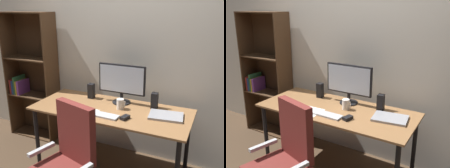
# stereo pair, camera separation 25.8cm
# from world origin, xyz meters

# --- Properties ---
(back_wall) EXTENTS (6.40, 0.10, 2.60)m
(back_wall) POSITION_xyz_m (0.00, 0.52, 1.30)
(back_wall) COLOR silver
(back_wall) RESTS_ON ground
(desk) EXTENTS (1.64, 0.69, 0.74)m
(desk) POSITION_xyz_m (0.00, 0.00, 0.66)
(desk) COLOR olive
(desk) RESTS_ON ground
(monitor) EXTENTS (0.53, 0.20, 0.43)m
(monitor) POSITION_xyz_m (0.04, 0.21, 0.99)
(monitor) COLOR black
(monitor) RESTS_ON desk
(keyboard) EXTENTS (0.29, 0.12, 0.02)m
(keyboard) POSITION_xyz_m (0.02, -0.19, 0.75)
(keyboard) COLOR #B7BABC
(keyboard) RESTS_ON desk
(mouse) EXTENTS (0.08, 0.11, 0.03)m
(mouse) POSITION_xyz_m (0.23, -0.17, 0.76)
(mouse) COLOR black
(mouse) RESTS_ON desk
(coffee_mug) EXTENTS (0.09, 0.08, 0.11)m
(coffee_mug) POSITION_xyz_m (0.09, 0.04, 0.79)
(coffee_mug) COLOR white
(coffee_mug) RESTS_ON desk
(laptop) EXTENTS (0.35, 0.27, 0.02)m
(laptop) POSITION_xyz_m (0.57, 0.04, 0.75)
(laptop) COLOR #99999E
(laptop) RESTS_ON desk
(speaker_left) EXTENTS (0.06, 0.07, 0.17)m
(speaker_left) POSITION_xyz_m (-0.34, 0.20, 0.82)
(speaker_left) COLOR black
(speaker_left) RESTS_ON desk
(speaker_right) EXTENTS (0.06, 0.07, 0.17)m
(speaker_right) POSITION_xyz_m (0.41, 0.20, 0.82)
(speaker_right) COLOR black
(speaker_right) RESTS_ON desk
(paper_sheet) EXTENTS (0.22, 0.30, 0.00)m
(paper_sheet) POSITION_xyz_m (-0.19, -0.23, 0.74)
(paper_sheet) COLOR white
(paper_sheet) RESTS_ON desk
(bookshelf) EXTENTS (0.70, 0.28, 1.69)m
(bookshelf) POSITION_xyz_m (-1.34, 0.35, 0.83)
(bookshelf) COLOR #4C331E
(bookshelf) RESTS_ON ground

